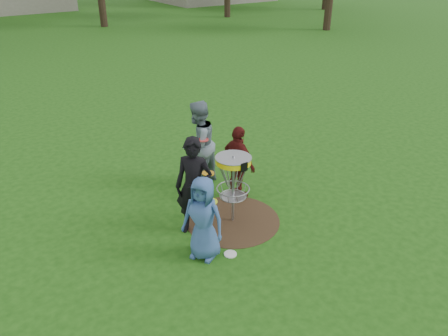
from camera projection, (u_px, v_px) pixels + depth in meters
ground at (233, 220)px, 8.38m from camera, size 100.00×100.00×0.00m
dirt_patch at (233, 220)px, 8.37m from camera, size 1.80×1.80×0.01m
player_blue at (203, 219)px, 7.10m from camera, size 0.79×0.87×1.48m
player_black at (194, 187)px, 7.64m from camera, size 0.78×0.80×1.86m
player_grey at (198, 144)px, 9.25m from camera, size 1.13×1.02×1.89m
player_maroon at (238, 163)px, 8.81m from camera, size 0.49×0.95×1.56m
disc_on_grass at (230, 254)px, 7.44m from camera, size 0.22×0.22×0.02m
disc_golf_basket at (233, 173)px, 7.91m from camera, size 0.66×0.67×1.38m
held_discs at (215, 167)px, 8.08m from camera, size 1.40×2.01×0.27m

